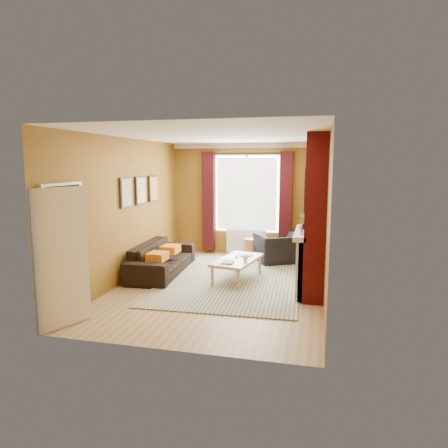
{
  "coord_description": "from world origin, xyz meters",
  "views": [
    {
      "loc": [
        1.77,
        -7.14,
        2.31
      ],
      "look_at": [
        0.0,
        0.25,
        1.15
      ],
      "focal_mm": 32.0,
      "sensor_mm": 36.0,
      "label": 1
    }
  ],
  "objects_px": {
    "sofa": "(162,258)",
    "coffee_table": "(237,261)",
    "wicker_stool": "(252,248)",
    "floor_lamp": "(309,204)",
    "armchair": "(280,248)"
  },
  "relations": [
    {
      "from": "wicker_stool",
      "to": "floor_lamp",
      "type": "distance_m",
      "value": 1.78
    },
    {
      "from": "armchair",
      "to": "floor_lamp",
      "type": "xyz_separation_m",
      "value": [
        0.64,
        0.31,
        1.04
      ]
    },
    {
      "from": "coffee_table",
      "to": "floor_lamp",
      "type": "bearing_deg",
      "value": 66.87
    },
    {
      "from": "floor_lamp",
      "to": "wicker_stool",
      "type": "bearing_deg",
      "value": 178.34
    },
    {
      "from": "coffee_table",
      "to": "floor_lamp",
      "type": "height_order",
      "value": "floor_lamp"
    },
    {
      "from": "coffee_table",
      "to": "floor_lamp",
      "type": "distance_m",
      "value": 2.56
    },
    {
      "from": "sofa",
      "to": "armchair",
      "type": "distance_m",
      "value": 2.77
    },
    {
      "from": "floor_lamp",
      "to": "sofa",
      "type": "bearing_deg",
      "value": -148.68
    },
    {
      "from": "floor_lamp",
      "to": "armchair",
      "type": "bearing_deg",
      "value": -154.52
    },
    {
      "from": "coffee_table",
      "to": "wicker_stool",
      "type": "height_order",
      "value": "wicker_stool"
    },
    {
      "from": "wicker_stool",
      "to": "floor_lamp",
      "type": "relative_size",
      "value": 0.29
    },
    {
      "from": "sofa",
      "to": "floor_lamp",
      "type": "bearing_deg",
      "value": -61.91
    },
    {
      "from": "coffee_table",
      "to": "floor_lamp",
      "type": "xyz_separation_m",
      "value": [
        1.31,
        1.97,
        0.98
      ]
    },
    {
      "from": "sofa",
      "to": "wicker_stool",
      "type": "bearing_deg",
      "value": -44.25
    },
    {
      "from": "sofa",
      "to": "coffee_table",
      "type": "distance_m",
      "value": 1.67
    }
  ]
}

